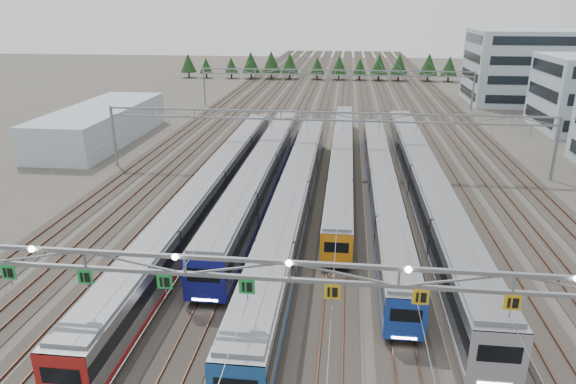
# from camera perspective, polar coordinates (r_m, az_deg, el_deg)

# --- Properties ---
(track_bed) EXTENTS (54.00, 260.00, 5.42)m
(track_bed) POSITION_cam_1_polar(r_m,az_deg,el_deg) (124.91, 5.40, 11.24)
(track_bed) COLOR #2D2823
(track_bed) RESTS_ON ground
(train_a) EXTENTS (2.92, 60.97, 3.81)m
(train_a) POSITION_cam_1_polar(r_m,az_deg,el_deg) (55.12, -8.39, 0.58)
(train_a) COLOR black
(train_a) RESTS_ON ground
(train_b) EXTENTS (3.15, 52.43, 4.11)m
(train_b) POSITION_cam_1_polar(r_m,az_deg,el_deg) (60.02, -2.72, 2.55)
(train_b) COLOR black
(train_b) RESTS_ON ground
(train_c) EXTENTS (3.02, 56.00, 3.94)m
(train_c) POSITION_cam_1_polar(r_m,az_deg,el_deg) (51.37, 0.70, -0.58)
(train_c) COLOR black
(train_c) RESTS_ON ground
(train_d) EXTENTS (2.65, 54.13, 3.45)m
(train_d) POSITION_cam_1_polar(r_m,az_deg,el_deg) (66.19, 6.00, 3.82)
(train_d) COLOR black
(train_d) RESTS_ON ground
(train_e) EXTENTS (2.66, 52.44, 3.46)m
(train_e) POSITION_cam_1_polar(r_m,az_deg,el_deg) (56.94, 10.37, 0.91)
(train_e) COLOR black
(train_e) RESTS_ON ground
(train_f) EXTENTS (3.17, 60.37, 4.13)m
(train_f) POSITION_cam_1_polar(r_m,az_deg,el_deg) (57.53, 14.85, 1.11)
(train_f) COLOR black
(train_f) RESTS_ON ground
(gantry_near) EXTENTS (56.36, 0.61, 8.08)m
(gantry_near) POSITION_cam_1_polar(r_m,az_deg,el_deg) (26.93, 0.03, -9.30)
(gantry_near) COLOR gray
(gantry_near) RESTS_ON ground
(gantry_mid) EXTENTS (56.36, 0.36, 8.00)m
(gantry_mid) POSITION_cam_1_polar(r_m,az_deg,el_deg) (65.01, 4.14, 7.60)
(gantry_mid) COLOR gray
(gantry_mid) RESTS_ON ground
(gantry_far) EXTENTS (56.36, 0.36, 8.00)m
(gantry_far) POSITION_cam_1_polar(r_m,az_deg,el_deg) (109.38, 5.27, 12.60)
(gantry_far) COLOR gray
(gantry_far) RESTS_ON ground
(depot_bldg_north) EXTENTS (22.00, 18.00, 15.51)m
(depot_bldg_north) POSITION_cam_1_polar(r_m,az_deg,el_deg) (125.77, 24.63, 12.51)
(depot_bldg_north) COLOR #A4BAC4
(depot_bldg_north) RESTS_ON ground
(west_shed) EXTENTS (10.00, 30.00, 5.33)m
(west_shed) POSITION_cam_1_polar(r_m,az_deg,el_deg) (87.02, -20.07, 7.10)
(west_shed) COLOR #A4BAC4
(west_shed) RESTS_ON ground
(treeline) EXTENTS (100.10, 5.60, 7.02)m
(treeline) POSITION_cam_1_polar(r_m,az_deg,el_deg) (152.98, 6.59, 13.83)
(treeline) COLOR #332114
(treeline) RESTS_ON ground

